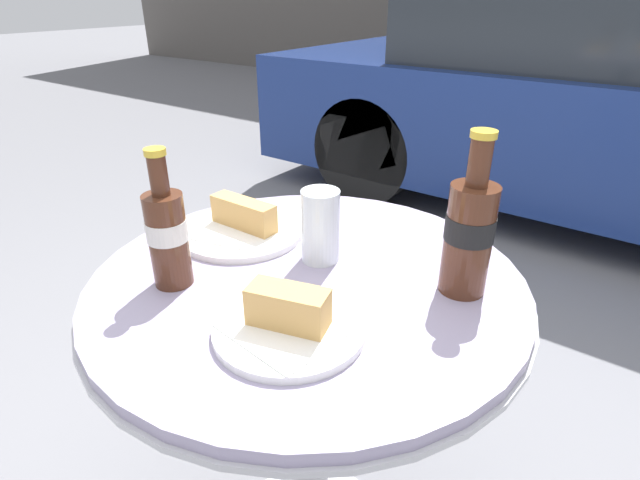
{
  "coord_description": "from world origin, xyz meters",
  "views": [
    {
      "loc": [
        0.43,
        -0.56,
        1.13
      ],
      "look_at": [
        0.0,
        0.04,
        0.76
      ],
      "focal_mm": 28.0,
      "sensor_mm": 36.0,
      "label": 1
    }
  ],
  "objects_px": {
    "cola_bottle_left": "(167,234)",
    "cola_bottle_right": "(469,232)",
    "bistro_table": "(308,352)",
    "lunch_plate_near": "(289,321)",
    "drinking_glass": "(320,229)",
    "parked_car": "(631,99)",
    "lunch_plate_far": "(242,226)"
  },
  "relations": [
    {
      "from": "parked_car",
      "to": "cola_bottle_right",
      "type": "bearing_deg",
      "value": -88.84
    },
    {
      "from": "cola_bottle_left",
      "to": "drinking_glass",
      "type": "distance_m",
      "value": 0.25
    },
    {
      "from": "cola_bottle_right",
      "to": "lunch_plate_far",
      "type": "xyz_separation_m",
      "value": [
        -0.41,
        -0.06,
        -0.08
      ]
    },
    {
      "from": "cola_bottle_right",
      "to": "lunch_plate_near",
      "type": "bearing_deg",
      "value": -121.62
    },
    {
      "from": "drinking_glass",
      "to": "parked_car",
      "type": "bearing_deg",
      "value": 85.9
    },
    {
      "from": "cola_bottle_right",
      "to": "drinking_glass",
      "type": "relative_size",
      "value": 1.99
    },
    {
      "from": "bistro_table",
      "to": "cola_bottle_left",
      "type": "distance_m",
      "value": 0.33
    },
    {
      "from": "cola_bottle_right",
      "to": "lunch_plate_far",
      "type": "relative_size",
      "value": 1.07
    },
    {
      "from": "lunch_plate_far",
      "to": "parked_car",
      "type": "distance_m",
      "value": 2.61
    },
    {
      "from": "cola_bottle_left",
      "to": "cola_bottle_right",
      "type": "xyz_separation_m",
      "value": [
        0.38,
        0.25,
        0.01
      ]
    },
    {
      "from": "cola_bottle_left",
      "to": "cola_bottle_right",
      "type": "distance_m",
      "value": 0.45
    },
    {
      "from": "bistro_table",
      "to": "drinking_glass",
      "type": "bearing_deg",
      "value": 104.55
    },
    {
      "from": "lunch_plate_near",
      "to": "lunch_plate_far",
      "type": "relative_size",
      "value": 0.9
    },
    {
      "from": "bistro_table",
      "to": "parked_car",
      "type": "xyz_separation_m",
      "value": [
        0.17,
        2.63,
        0.05
      ]
    },
    {
      "from": "bistro_table",
      "to": "lunch_plate_near",
      "type": "height_order",
      "value": "lunch_plate_near"
    },
    {
      "from": "cola_bottle_left",
      "to": "lunch_plate_far",
      "type": "height_order",
      "value": "cola_bottle_left"
    },
    {
      "from": "cola_bottle_left",
      "to": "cola_bottle_right",
      "type": "height_order",
      "value": "cola_bottle_right"
    },
    {
      "from": "cola_bottle_left",
      "to": "drinking_glass",
      "type": "relative_size",
      "value": 1.75
    },
    {
      "from": "drinking_glass",
      "to": "lunch_plate_near",
      "type": "bearing_deg",
      "value": -65.6
    },
    {
      "from": "drinking_glass",
      "to": "lunch_plate_near",
      "type": "relative_size",
      "value": 0.6
    },
    {
      "from": "lunch_plate_near",
      "to": "lunch_plate_far",
      "type": "distance_m",
      "value": 0.32
    },
    {
      "from": "cola_bottle_right",
      "to": "lunch_plate_far",
      "type": "bearing_deg",
      "value": -171.77
    },
    {
      "from": "lunch_plate_far",
      "to": "parked_car",
      "type": "xyz_separation_m",
      "value": [
        0.36,
        2.58,
        -0.13
      ]
    },
    {
      "from": "drinking_glass",
      "to": "bistro_table",
      "type": "bearing_deg",
      "value": -75.45
    },
    {
      "from": "bistro_table",
      "to": "lunch_plate_near",
      "type": "xyz_separation_m",
      "value": [
        0.07,
        -0.13,
        0.18
      ]
    },
    {
      "from": "bistro_table",
      "to": "drinking_glass",
      "type": "distance_m",
      "value": 0.23
    },
    {
      "from": "cola_bottle_right",
      "to": "parked_car",
      "type": "xyz_separation_m",
      "value": [
        -0.05,
        2.52,
        -0.21
      ]
    },
    {
      "from": "lunch_plate_near",
      "to": "lunch_plate_far",
      "type": "xyz_separation_m",
      "value": [
        -0.26,
        0.18,
        -0.0
      ]
    },
    {
      "from": "cola_bottle_right",
      "to": "cola_bottle_left",
      "type": "bearing_deg",
      "value": -146.43
    },
    {
      "from": "bistro_table",
      "to": "cola_bottle_right",
      "type": "distance_m",
      "value": 0.36
    },
    {
      "from": "lunch_plate_near",
      "to": "parked_car",
      "type": "xyz_separation_m",
      "value": [
        0.1,
        2.76,
        -0.13
      ]
    },
    {
      "from": "cola_bottle_left",
      "to": "lunch_plate_near",
      "type": "xyz_separation_m",
      "value": [
        0.23,
        0.01,
        -0.07
      ]
    }
  ]
}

